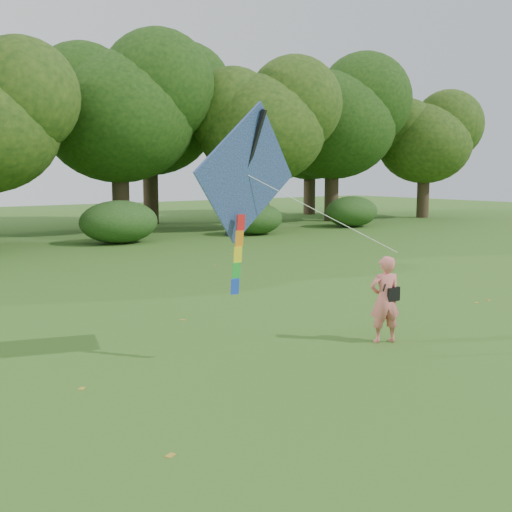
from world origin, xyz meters
TOP-DOWN VIEW (x-y plane):
  - ground at (0.00, 0.00)m, footprint 100.00×100.00m
  - man_kite_flyer at (0.03, -0.13)m, footprint 0.69×0.59m
  - crossbody_bag at (0.14, -0.16)m, footprint 0.43×0.20m
  - flying_kite at (-2.74, 0.40)m, footprint 4.16×0.97m
  - tree_line at (1.67, 22.88)m, footprint 54.70×15.30m
  - shrub_band at (-0.72, 17.60)m, footprint 39.15×3.22m
  - fallen_leaves at (0.72, 3.11)m, footprint 11.49×15.84m

SIDE VIEW (x-z plane):
  - ground at x=0.00m, z-range 0.00..0.00m
  - fallen_leaves at x=0.72m, z-range 0.00..0.01m
  - man_kite_flyer at x=0.03m, z-range 0.00..1.62m
  - shrub_band at x=-0.72m, z-range -0.08..1.79m
  - crossbody_bag at x=0.14m, z-range 0.58..1.25m
  - flying_kite at x=-2.74m, z-range 1.52..4.61m
  - tree_line at x=1.67m, z-range 0.86..10.35m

